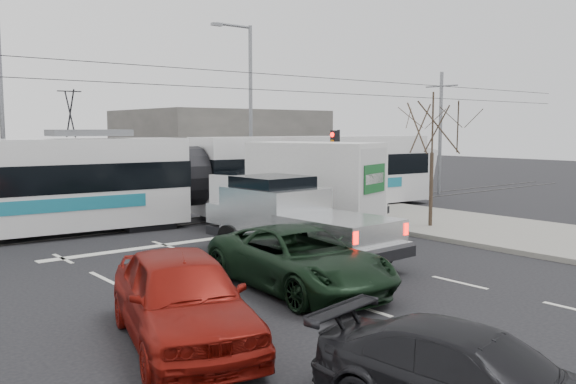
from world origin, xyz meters
TOP-DOWN VIEW (x-y plane):
  - ground at (0.00, 0.00)m, footprint 120.00×120.00m
  - sidewalk_right at (9.00, 0.00)m, footprint 6.00×60.00m
  - rails at (0.00, 10.00)m, footprint 60.00×1.60m
  - building_right at (12.00, 24.00)m, footprint 12.00×10.00m
  - bare_tree at (7.60, 2.50)m, footprint 2.40×2.40m
  - traffic_signal at (6.47, 6.50)m, footprint 0.44×0.44m
  - street_lamp_near at (7.31, 14.00)m, footprint 2.38×0.25m
  - catenary at (0.00, 10.00)m, footprint 60.00×0.20m
  - tram at (1.30, 9.72)m, footprint 25.19×4.48m
  - silver_pickup at (0.32, 1.91)m, footprint 2.60×6.64m
  - box_truck at (3.16, 4.79)m, footprint 4.23×7.01m
  - navy_pickup at (5.41, 7.01)m, footprint 3.34×5.99m
  - green_car at (-1.80, -0.99)m, footprint 2.86×5.49m
  - red_car at (-5.77, -2.51)m, footprint 3.27×5.29m
  - dark_car at (-4.42, -7.56)m, footprint 2.57×4.64m

SIDE VIEW (x-z plane):
  - ground at x=0.00m, z-range 0.00..0.00m
  - rails at x=0.00m, z-range 0.00..0.03m
  - sidewalk_right at x=9.00m, z-range 0.00..0.15m
  - dark_car at x=-4.42m, z-range 0.00..1.27m
  - green_car at x=-1.80m, z-range 0.00..1.48m
  - red_car at x=-5.77m, z-range 0.00..1.68m
  - navy_pickup at x=5.41m, z-range -0.02..2.37m
  - silver_pickup at x=0.32m, z-range -0.01..2.37m
  - box_truck at x=3.16m, z-range -0.02..3.30m
  - tram at x=1.30m, z-range -0.74..4.38m
  - building_right at x=12.00m, z-range 0.00..5.00m
  - traffic_signal at x=6.47m, z-range 0.94..4.54m
  - bare_tree at x=7.60m, z-range 1.29..6.29m
  - catenary at x=0.00m, z-range 0.38..7.38m
  - street_lamp_near at x=7.31m, z-range 0.61..9.61m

